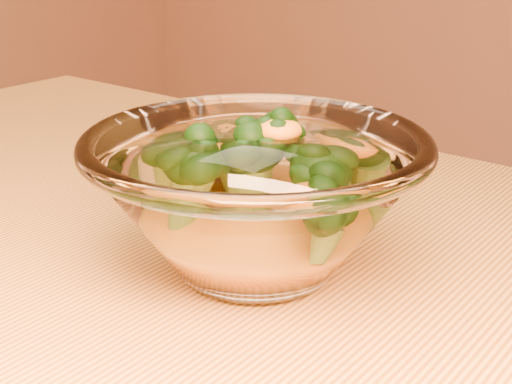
# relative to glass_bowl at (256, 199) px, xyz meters

# --- Properties ---
(glass_bowl) EXTENTS (0.24, 0.24, 0.11)m
(glass_bowl) POSITION_rel_glass_bowl_xyz_m (0.00, 0.00, 0.00)
(glass_bowl) COLOR white
(glass_bowl) RESTS_ON table
(cheese_sauce) EXTENTS (0.12, 0.12, 0.03)m
(cheese_sauce) POSITION_rel_glass_bowl_xyz_m (0.00, 0.00, -0.02)
(cheese_sauce) COLOR orange
(cheese_sauce) RESTS_ON glass_bowl
(broccoli_heap) EXTENTS (0.14, 0.14, 0.08)m
(broccoli_heap) POSITION_rel_glass_bowl_xyz_m (-0.01, 0.01, 0.01)
(broccoli_heap) COLOR black
(broccoli_heap) RESTS_ON cheese_sauce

